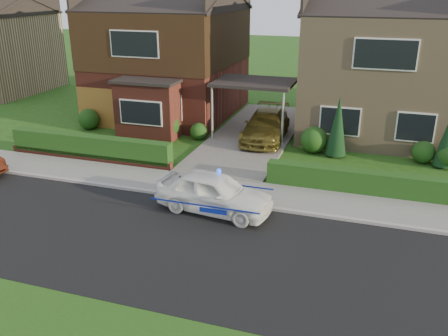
% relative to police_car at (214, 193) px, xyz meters
% --- Properties ---
extents(ground, '(120.00, 120.00, 0.00)m').
position_rel_police_car_xyz_m(ground, '(-0.89, -2.40, -0.67)').
color(ground, '#224612').
rests_on(ground, ground).
extents(road, '(60.00, 6.00, 0.02)m').
position_rel_police_car_xyz_m(road, '(-0.89, -2.40, -0.67)').
color(road, black).
rests_on(road, ground).
extents(kerb, '(60.00, 0.16, 0.12)m').
position_rel_police_car_xyz_m(kerb, '(-0.89, 0.65, -0.61)').
color(kerb, '#9E9993').
rests_on(kerb, ground).
extents(sidewalk, '(60.00, 2.00, 0.10)m').
position_rel_police_car_xyz_m(sidewalk, '(-0.89, 1.70, -0.62)').
color(sidewalk, slate).
rests_on(sidewalk, ground).
extents(driveway, '(3.80, 12.00, 0.12)m').
position_rel_police_car_xyz_m(driveway, '(-0.89, 8.60, -0.61)').
color(driveway, '#666059').
rests_on(driveway, ground).
extents(house_left, '(7.50, 9.53, 7.25)m').
position_rel_police_car_xyz_m(house_left, '(-6.67, 11.50, 3.14)').
color(house_left, maroon).
rests_on(house_left, ground).
extents(house_right, '(7.50, 8.06, 7.25)m').
position_rel_police_car_xyz_m(house_right, '(4.91, 11.59, 2.99)').
color(house_right, tan).
rests_on(house_right, ground).
extents(carport_link, '(3.80, 3.00, 2.77)m').
position_rel_police_car_xyz_m(carport_link, '(-0.89, 8.55, 1.99)').
color(carport_link, black).
rests_on(carport_link, ground).
extents(garage_door, '(2.20, 0.10, 2.10)m').
position_rel_police_car_xyz_m(garage_door, '(-9.14, 7.56, 0.38)').
color(garage_door, '#955C20').
rests_on(garage_door, ground).
extents(dwarf_wall, '(7.70, 0.25, 0.36)m').
position_rel_police_car_xyz_m(dwarf_wall, '(-6.69, 2.90, -0.49)').
color(dwarf_wall, maroon).
rests_on(dwarf_wall, ground).
extents(hedge_left, '(7.50, 0.55, 0.90)m').
position_rel_police_car_xyz_m(hedge_left, '(-6.69, 3.05, -0.67)').
color(hedge_left, '#173711').
rests_on(hedge_left, ground).
extents(hedge_right, '(7.50, 0.55, 0.80)m').
position_rel_police_car_xyz_m(hedge_right, '(4.91, 2.95, -0.67)').
color(hedge_right, '#173711').
rests_on(hedge_right, ground).
extents(shrub_left_far, '(1.08, 1.08, 1.08)m').
position_rel_police_car_xyz_m(shrub_left_far, '(-9.39, 7.10, -0.13)').
color(shrub_left_far, '#173711').
rests_on(shrub_left_far, ground).
extents(shrub_left_mid, '(1.32, 1.32, 1.32)m').
position_rel_police_car_xyz_m(shrub_left_mid, '(-4.89, 6.90, -0.01)').
color(shrub_left_mid, '#173711').
rests_on(shrub_left_mid, ground).
extents(shrub_left_near, '(0.84, 0.84, 0.84)m').
position_rel_police_car_xyz_m(shrub_left_near, '(-3.29, 7.20, -0.25)').
color(shrub_left_near, '#173711').
rests_on(shrub_left_near, ground).
extents(shrub_right_near, '(1.20, 1.20, 1.20)m').
position_rel_police_car_xyz_m(shrub_right_near, '(2.31, 7.00, -0.07)').
color(shrub_right_near, '#173711').
rests_on(shrub_right_near, ground).
extents(shrub_right_mid, '(0.96, 0.96, 0.96)m').
position_rel_police_car_xyz_m(shrub_right_mid, '(6.91, 7.10, -0.19)').
color(shrub_right_mid, '#173711').
rests_on(shrub_right_mid, ground).
extents(conifer_a, '(0.90, 0.90, 2.60)m').
position_rel_police_car_xyz_m(conifer_a, '(3.31, 6.80, 0.63)').
color(conifer_a, black).
rests_on(conifer_a, ground).
extents(conifer_b, '(0.90, 0.90, 2.20)m').
position_rel_police_car_xyz_m(conifer_b, '(7.71, 6.80, 0.43)').
color(conifer_b, black).
rests_on(conifer_b, ground).
extents(police_car, '(3.62, 4.10, 1.50)m').
position_rel_police_car_xyz_m(police_car, '(0.00, 0.00, 0.00)').
color(police_car, white).
rests_on(police_car, ground).
extents(driveway_car, '(2.13, 4.72, 1.34)m').
position_rel_police_car_xyz_m(driveway_car, '(-0.12, 7.96, 0.12)').
color(driveway_car, brown).
rests_on(driveway_car, driveway).
extents(potted_plant_a, '(0.40, 0.31, 0.67)m').
position_rel_police_car_xyz_m(potted_plant_a, '(-9.89, 4.20, -0.33)').
color(potted_plant_a, gray).
rests_on(potted_plant_a, ground).
extents(potted_plant_b, '(0.57, 0.53, 0.83)m').
position_rel_police_car_xyz_m(potted_plant_b, '(-4.15, 3.64, -0.26)').
color(potted_plant_b, gray).
rests_on(potted_plant_b, ground).
extents(potted_plant_c, '(0.54, 0.54, 0.71)m').
position_rel_police_car_xyz_m(potted_plant_c, '(-5.51, 3.73, -0.32)').
color(potted_plant_c, gray).
rests_on(potted_plant_c, ground).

